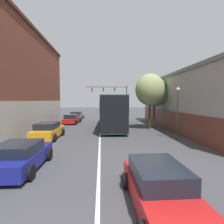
{
  "coord_description": "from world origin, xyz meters",
  "views": [
    {
      "loc": [
        0.12,
        -1.98,
        3.26
      ],
      "look_at": [
        1.34,
        17.67,
        1.96
      ],
      "focal_mm": 28.0,
      "sensor_mm": 36.0,
      "label": 1
    }
  ],
  "objects_px": {
    "traffic_signal_gantry": "(113,93)",
    "street_tree_near": "(154,92)",
    "parked_car_left_mid": "(48,131)",
    "parked_car_left_far": "(77,116)",
    "street_lamp": "(177,111)",
    "hatchback_foreground": "(160,188)",
    "parked_car_left_distant": "(19,156)",
    "bus": "(113,110)",
    "street_tree_far": "(150,90)",
    "parked_car_left_near": "(72,119)"
  },
  "relations": [
    {
      "from": "traffic_signal_gantry",
      "to": "street_tree_near",
      "type": "xyz_separation_m",
      "value": [
        3.8,
        -15.24,
        -0.44
      ]
    },
    {
      "from": "parked_car_left_mid",
      "to": "parked_car_left_far",
      "type": "xyz_separation_m",
      "value": [
        0.35,
        14.96,
        -0.02
      ]
    },
    {
      "from": "street_lamp",
      "to": "parked_car_left_mid",
      "type": "bearing_deg",
      "value": 173.89
    },
    {
      "from": "street_lamp",
      "to": "street_tree_near",
      "type": "distance_m",
      "value": 6.39
    },
    {
      "from": "street_tree_near",
      "to": "hatchback_foreground",
      "type": "bearing_deg",
      "value": -106.42
    },
    {
      "from": "parked_car_left_distant",
      "to": "parked_car_left_mid",
      "type": "bearing_deg",
      "value": 6.49
    },
    {
      "from": "bus",
      "to": "parked_car_left_far",
      "type": "relative_size",
      "value": 2.69
    },
    {
      "from": "hatchback_foreground",
      "to": "street_tree_far",
      "type": "height_order",
      "value": "street_tree_far"
    },
    {
      "from": "parked_car_left_near",
      "to": "street_tree_near",
      "type": "height_order",
      "value": "street_tree_near"
    },
    {
      "from": "hatchback_foreground",
      "to": "street_tree_far",
      "type": "xyz_separation_m",
      "value": [
        3.72,
        14.42,
        3.86
      ]
    },
    {
      "from": "street_tree_far",
      "to": "parked_car_left_distant",
      "type": "bearing_deg",
      "value": -129.96
    },
    {
      "from": "parked_car_left_distant",
      "to": "street_tree_near",
      "type": "distance_m",
      "value": 15.89
    },
    {
      "from": "parked_car_left_mid",
      "to": "parked_car_left_distant",
      "type": "distance_m",
      "value": 6.85
    },
    {
      "from": "hatchback_foreground",
      "to": "street_lamp",
      "type": "xyz_separation_m",
      "value": [
        4.51,
        8.93,
        1.77
      ]
    },
    {
      "from": "parked_car_left_near",
      "to": "parked_car_left_distant",
      "type": "xyz_separation_m",
      "value": [
        0.33,
        -16.75,
        0.01
      ]
    },
    {
      "from": "parked_car_left_distant",
      "to": "parked_car_left_far",
      "type": "bearing_deg",
      "value": 1.58
    },
    {
      "from": "parked_car_left_far",
      "to": "parked_car_left_distant",
      "type": "bearing_deg",
      "value": -175.9
    },
    {
      "from": "street_tree_near",
      "to": "street_tree_far",
      "type": "distance_m",
      "value": 0.97
    },
    {
      "from": "street_lamp",
      "to": "parked_car_left_near",
      "type": "bearing_deg",
      "value": 133.32
    },
    {
      "from": "parked_car_left_far",
      "to": "street_lamp",
      "type": "bearing_deg",
      "value": -143.79
    },
    {
      "from": "street_tree_near",
      "to": "parked_car_left_far",
      "type": "bearing_deg",
      "value": 136.1
    },
    {
      "from": "hatchback_foreground",
      "to": "parked_car_left_near",
      "type": "height_order",
      "value": "parked_car_left_near"
    },
    {
      "from": "parked_car_left_mid",
      "to": "traffic_signal_gantry",
      "type": "distance_m",
      "value": 21.73
    },
    {
      "from": "bus",
      "to": "street_lamp",
      "type": "xyz_separation_m",
      "value": [
        4.87,
        -7.48,
        0.26
      ]
    },
    {
      "from": "street_tree_near",
      "to": "parked_car_left_distant",
      "type": "bearing_deg",
      "value": -130.5
    },
    {
      "from": "parked_car_left_mid",
      "to": "street_lamp",
      "type": "xyz_separation_m",
      "value": [
        10.82,
        -1.16,
        1.71
      ]
    },
    {
      "from": "hatchback_foreground",
      "to": "street_tree_near",
      "type": "xyz_separation_m",
      "value": [
        4.43,
        15.04,
        3.65
      ]
    },
    {
      "from": "bus",
      "to": "street_lamp",
      "type": "bearing_deg",
      "value": -144.73
    },
    {
      "from": "bus",
      "to": "street_tree_far",
      "type": "distance_m",
      "value": 5.12
    },
    {
      "from": "bus",
      "to": "hatchback_foreground",
      "type": "bearing_deg",
      "value": -176.52
    },
    {
      "from": "hatchback_foreground",
      "to": "parked_car_left_distant",
      "type": "bearing_deg",
      "value": 59.2
    },
    {
      "from": "parked_car_left_near",
      "to": "street_tree_far",
      "type": "xyz_separation_m",
      "value": [
        9.67,
        -5.6,
        3.85
      ]
    },
    {
      "from": "parked_car_left_far",
      "to": "street_tree_far",
      "type": "height_order",
      "value": "street_tree_far"
    },
    {
      "from": "bus",
      "to": "street_tree_near",
      "type": "bearing_deg",
      "value": -103.78
    },
    {
      "from": "bus",
      "to": "parked_car_left_mid",
      "type": "relative_size",
      "value": 3.0
    },
    {
      "from": "parked_car_left_near",
      "to": "parked_car_left_distant",
      "type": "relative_size",
      "value": 1.09
    },
    {
      "from": "bus",
      "to": "street_tree_far",
      "type": "xyz_separation_m",
      "value": [
        4.08,
        -2.0,
        2.35
      ]
    },
    {
      "from": "street_lamp",
      "to": "street_tree_near",
      "type": "bearing_deg",
      "value": 90.72
    },
    {
      "from": "parked_car_left_distant",
      "to": "street_lamp",
      "type": "xyz_separation_m",
      "value": [
        10.13,
        5.66,
        1.74
      ]
    },
    {
      "from": "parked_car_left_mid",
      "to": "street_tree_near",
      "type": "distance_m",
      "value": 12.36
    },
    {
      "from": "street_tree_near",
      "to": "street_tree_far",
      "type": "bearing_deg",
      "value": -138.87
    },
    {
      "from": "parked_car_left_near",
      "to": "street_lamp",
      "type": "height_order",
      "value": "street_lamp"
    },
    {
      "from": "street_tree_far",
      "to": "street_tree_near",
      "type": "bearing_deg",
      "value": 41.13
    },
    {
      "from": "bus",
      "to": "street_tree_far",
      "type": "bearing_deg",
      "value": -113.85
    },
    {
      "from": "bus",
      "to": "parked_car_left_distant",
      "type": "distance_m",
      "value": 14.23
    },
    {
      "from": "parked_car_left_mid",
      "to": "parked_car_left_near",
      "type": "bearing_deg",
      "value": 0.03
    },
    {
      "from": "hatchback_foreground",
      "to": "street_tree_far",
      "type": "relative_size",
      "value": 0.67
    },
    {
      "from": "parked_car_left_distant",
      "to": "street_tree_far",
      "type": "relative_size",
      "value": 0.64
    },
    {
      "from": "parked_car_left_mid",
      "to": "street_tree_near",
      "type": "relative_size",
      "value": 0.7
    },
    {
      "from": "street_lamp",
      "to": "street_tree_far",
      "type": "distance_m",
      "value": 5.93
    }
  ]
}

